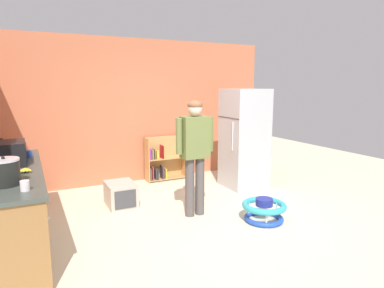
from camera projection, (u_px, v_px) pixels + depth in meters
name	position (u px, v px, depth m)	size (l,w,h in m)	color
ground_plane	(197.00, 221.00, 4.61)	(12.00, 12.00, 0.00)	beige
back_wall	(142.00, 111.00, 6.44)	(5.20, 0.06, 2.70)	#C86D49
kitchen_counter	(15.00, 208.00, 3.86)	(0.65, 2.42, 0.90)	olive
refrigerator	(244.00, 138.00, 6.07)	(0.73, 0.68, 1.78)	#B7BABF
bookshelf	(162.00, 161.00, 6.59)	(0.80, 0.28, 0.85)	tan
standing_person	(195.00, 148.00, 4.67)	(0.57, 0.22, 1.64)	#534C4B
baby_walker	(264.00, 210.00, 4.59)	(0.60, 0.60, 0.32)	blue
pet_carrier	(121.00, 194.00, 5.18)	(0.42, 0.55, 0.36)	#C1B3A4
microwave	(9.00, 153.00, 4.00)	(0.37, 0.48, 0.28)	black
crock_pot	(4.00, 172.00, 3.18)	(0.28, 0.28, 0.29)	black
banana_bunch	(25.00, 170.00, 3.66)	(0.15, 0.16, 0.04)	yellow
green_glass_bottle	(2.00, 149.00, 4.48)	(0.07, 0.07, 0.25)	#33753D
clear_bottle	(15.00, 150.00, 4.44)	(0.07, 0.07, 0.25)	silver
blue_cup	(29.00, 154.00, 4.42)	(0.08, 0.08, 0.10)	blue
white_cup	(25.00, 186.00, 3.03)	(0.08, 0.08, 0.10)	white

